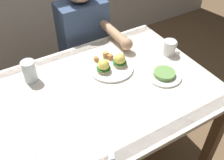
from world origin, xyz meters
name	(u,v)px	position (x,y,z in m)	size (l,w,h in m)	color
dining_table	(105,102)	(0.00, 0.00, 0.63)	(1.20, 0.90, 0.74)	silver
eggs_benedict_plate	(111,65)	(0.12, 0.13, 0.77)	(0.27, 0.27, 0.09)	white
coffee_mug	(170,47)	(0.51, 0.07, 0.79)	(0.11, 0.08, 0.09)	white
fork	(109,146)	(-0.17, -0.34, 0.74)	(0.07, 0.15, 0.00)	silver
water_glass_near	(30,72)	(-0.32, 0.27, 0.80)	(0.08, 0.08, 0.13)	silver
side_plate	(164,75)	(0.34, -0.09, 0.75)	(0.20, 0.20, 0.04)	white
diner_person	(86,41)	(0.17, 0.60, 0.65)	(0.34, 0.54, 1.14)	#33333D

